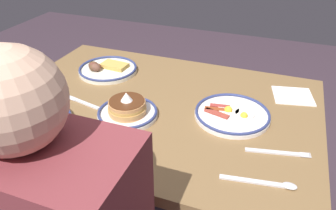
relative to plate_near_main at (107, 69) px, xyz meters
The scene contains 10 objects.
dining_table 0.39m from the plate_near_main, 150.21° to the left, with size 1.21×0.86×0.74m.
plate_near_main is the anchor object (origin of this frame).
plate_center_pancakes 0.39m from the plate_near_main, 130.84° to the left, with size 0.22×0.22×0.10m.
plate_far_companion 0.63m from the plate_near_main, 164.64° to the left, with size 0.27×0.27×0.04m.
plate_far_side 0.44m from the plate_near_main, 88.51° to the left, with size 0.22×0.22×0.04m.
coffee_mug 0.37m from the plate_near_main, 61.71° to the left, with size 0.08×0.11×0.09m.
paper_napkin 0.81m from the plate_near_main, behind, with size 0.15×0.14×0.00m, color white.
fork_near 0.84m from the plate_near_main, 157.84° to the left, with size 0.20×0.06×0.01m.
butter_knife 0.27m from the plate_near_main, 96.34° to the left, with size 0.21×0.06×0.01m.
tea_spoon 0.89m from the plate_near_main, 148.92° to the left, with size 0.21×0.05×0.01m.
Camera 1 is at (-0.42, 0.97, 1.39)m, focal length 34.68 mm.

